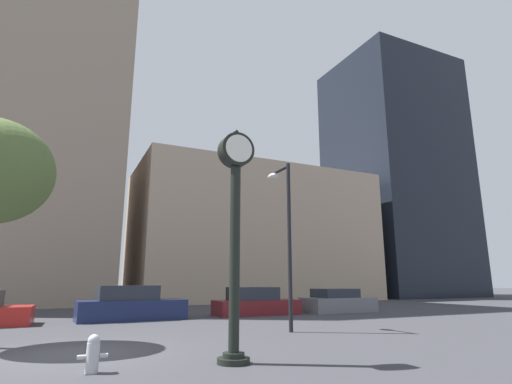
{
  "coord_description": "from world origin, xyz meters",
  "views": [
    {
      "loc": [
        -0.38,
        -10.92,
        1.68
      ],
      "look_at": [
        9.89,
        10.8,
        7.06
      ],
      "focal_mm": 28.0,
      "sensor_mm": 36.0,
      "label": 1
    }
  ],
  "objects_px": {
    "car_navy": "(131,305)",
    "street_clock": "(235,220)",
    "car_grey": "(338,302)",
    "car_maroon": "(255,303)",
    "fire_hydrant_near": "(93,353)",
    "street_lamp_right": "(284,217)"
  },
  "relations": [
    {
      "from": "car_navy",
      "to": "car_maroon",
      "type": "bearing_deg",
      "value": -2.06
    },
    {
      "from": "street_clock",
      "to": "car_grey",
      "type": "xyz_separation_m",
      "value": [
        10.62,
        10.67,
        -2.48
      ]
    },
    {
      "from": "car_maroon",
      "to": "fire_hydrant_near",
      "type": "bearing_deg",
      "value": -128.55
    },
    {
      "from": "street_lamp_right",
      "to": "car_navy",
      "type": "bearing_deg",
      "value": 123.86
    },
    {
      "from": "car_navy",
      "to": "street_clock",
      "type": "bearing_deg",
      "value": -90.47
    },
    {
      "from": "car_maroon",
      "to": "car_grey",
      "type": "relative_size",
      "value": 1.09
    },
    {
      "from": "car_maroon",
      "to": "street_clock",
      "type": "bearing_deg",
      "value": -117.59
    },
    {
      "from": "fire_hydrant_near",
      "to": "street_lamp_right",
      "type": "distance_m",
      "value": 8.49
    },
    {
      "from": "car_navy",
      "to": "street_lamp_right",
      "type": "distance_m",
      "value": 8.38
    },
    {
      "from": "car_grey",
      "to": "street_lamp_right",
      "type": "height_order",
      "value": "street_lamp_right"
    },
    {
      "from": "car_maroon",
      "to": "street_lamp_right",
      "type": "distance_m",
      "value": 7.6
    },
    {
      "from": "street_clock",
      "to": "street_lamp_right",
      "type": "height_order",
      "value": "street_lamp_right"
    },
    {
      "from": "car_grey",
      "to": "street_lamp_right",
      "type": "bearing_deg",
      "value": -137.62
    },
    {
      "from": "street_clock",
      "to": "car_grey",
      "type": "height_order",
      "value": "street_clock"
    },
    {
      "from": "street_clock",
      "to": "fire_hydrant_near",
      "type": "relative_size",
      "value": 7.47
    },
    {
      "from": "car_grey",
      "to": "street_lamp_right",
      "type": "distance_m",
      "value": 9.9
    },
    {
      "from": "street_clock",
      "to": "fire_hydrant_near",
      "type": "xyz_separation_m",
      "value": [
        -2.74,
        0.32,
        -2.67
      ]
    },
    {
      "from": "street_clock",
      "to": "car_navy",
      "type": "distance_m",
      "value": 11.08
    },
    {
      "from": "street_lamp_right",
      "to": "fire_hydrant_near",
      "type": "bearing_deg",
      "value": -147.6
    },
    {
      "from": "street_clock",
      "to": "street_lamp_right",
      "type": "bearing_deg",
      "value": 49.81
    },
    {
      "from": "car_grey",
      "to": "fire_hydrant_near",
      "type": "xyz_separation_m",
      "value": [
        -13.36,
        -10.35,
        -0.19
      ]
    },
    {
      "from": "car_navy",
      "to": "fire_hydrant_near",
      "type": "bearing_deg",
      "value": -105.16
    }
  ]
}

